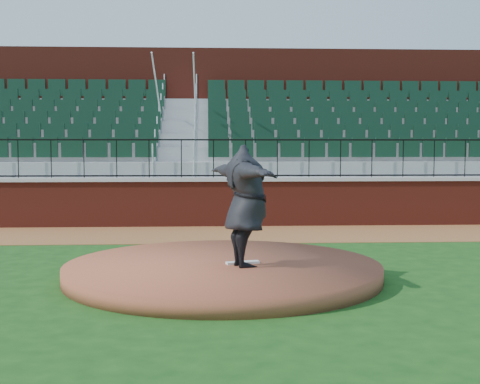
# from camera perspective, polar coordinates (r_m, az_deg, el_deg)

# --- Properties ---
(ground) EXTENTS (90.00, 90.00, 0.00)m
(ground) POSITION_cam_1_polar(r_m,az_deg,el_deg) (10.43, 0.42, -7.73)
(ground) COLOR #154012
(ground) RESTS_ON ground
(warning_track) EXTENTS (34.00, 3.20, 0.01)m
(warning_track) POSITION_cam_1_polar(r_m,az_deg,el_deg) (15.75, -0.72, -3.70)
(warning_track) COLOR brown
(warning_track) RESTS_ON ground
(field_wall) EXTENTS (34.00, 0.35, 1.20)m
(field_wall) POSITION_cam_1_polar(r_m,az_deg,el_deg) (17.27, -0.92, -1.03)
(field_wall) COLOR maroon
(field_wall) RESTS_ON ground
(wall_cap) EXTENTS (34.00, 0.45, 0.10)m
(wall_cap) POSITION_cam_1_polar(r_m,az_deg,el_deg) (17.22, -0.93, 1.13)
(wall_cap) COLOR #B7B7B7
(wall_cap) RESTS_ON field_wall
(wall_railing) EXTENTS (34.00, 0.05, 1.00)m
(wall_railing) POSITION_cam_1_polar(r_m,az_deg,el_deg) (17.20, -0.93, 2.96)
(wall_railing) COLOR black
(wall_railing) RESTS_ON wall_cap
(seating_stands) EXTENTS (34.00, 5.10, 4.60)m
(seating_stands) POSITION_cam_1_polar(r_m,az_deg,el_deg) (19.93, -1.20, 4.54)
(seating_stands) COLOR gray
(seating_stands) RESTS_ON ground
(concourse_wall) EXTENTS (34.00, 0.50, 5.50)m
(concourse_wall) POSITION_cam_1_polar(r_m,az_deg,el_deg) (22.73, -1.41, 5.62)
(concourse_wall) COLOR maroon
(concourse_wall) RESTS_ON ground
(pitchers_mound) EXTENTS (5.07, 5.07, 0.25)m
(pitchers_mound) POSITION_cam_1_polar(r_m,az_deg,el_deg) (10.51, -1.51, -6.94)
(pitchers_mound) COLOR brown
(pitchers_mound) RESTS_ON ground
(pitching_rubber) EXTENTS (0.56, 0.26, 0.04)m
(pitching_rubber) POSITION_cam_1_polar(r_m,az_deg,el_deg) (10.43, 0.24, -6.23)
(pitching_rubber) COLOR white
(pitching_rubber) RESTS_ON pitchers_mound
(pitcher) EXTENTS (1.36, 2.42, 1.90)m
(pitcher) POSITION_cam_1_polar(r_m,az_deg,el_deg) (10.05, 0.49, -1.24)
(pitcher) COLOR black
(pitcher) RESTS_ON pitchers_mound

